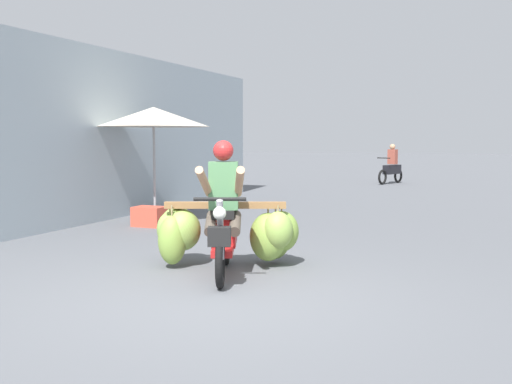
% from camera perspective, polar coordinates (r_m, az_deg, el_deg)
% --- Properties ---
extents(ground_plane, '(120.00, 120.00, 0.00)m').
position_cam_1_polar(ground_plane, '(6.12, -3.93, -10.05)').
color(ground_plane, '#56595E').
extents(motorbike_main_loaded, '(1.88, 2.01, 1.58)m').
position_cam_1_polar(motorbike_main_loaded, '(7.39, -2.57, -3.49)').
color(motorbike_main_loaded, black).
rests_on(motorbike_main_loaded, ground).
extents(motorbike_distant_ahead_left, '(0.72, 1.55, 1.40)m').
position_cam_1_polar(motorbike_distant_ahead_left, '(21.67, 12.79, 2.28)').
color(motorbike_distant_ahead_left, black).
rests_on(motorbike_distant_ahead_left, ground).
extents(shopfront_building, '(4.43, 9.91, 3.34)m').
position_cam_1_polar(shopfront_building, '(14.69, -17.17, 5.17)').
color(shopfront_building, '#9EADB7').
rests_on(shopfront_building, ground).
extents(market_umbrella_near_shop, '(2.13, 2.13, 2.19)m').
position_cam_1_polar(market_umbrella_near_shop, '(11.61, -9.72, 7.05)').
color(market_umbrella_near_shop, '#99999E').
rests_on(market_umbrella_near_shop, ground).
extents(produce_crate, '(0.56, 0.40, 0.36)m').
position_cam_1_polar(produce_crate, '(11.09, -10.11, -2.31)').
color(produce_crate, '#CC4C38').
rests_on(produce_crate, ground).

